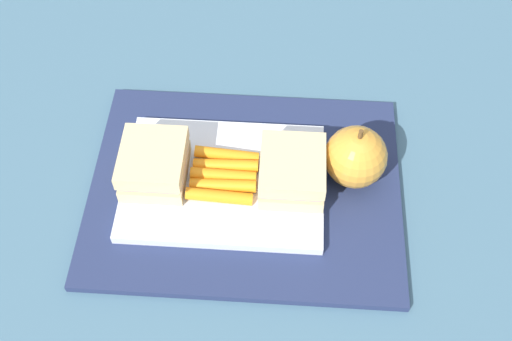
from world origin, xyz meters
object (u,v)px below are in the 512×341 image
at_px(food_tray, 224,182).
at_px(carrot_sticks_bundle, 224,175).
at_px(sandwich_half_right, 292,171).
at_px(sandwich_half_left, 154,164).
at_px(apple, 356,157).

distance_m(food_tray, carrot_sticks_bundle, 0.01).
height_order(food_tray, sandwich_half_right, sandwich_half_right).
relative_size(sandwich_half_left, carrot_sticks_bundle, 1.01).
bearing_deg(carrot_sticks_bundle, apple, 8.68).
bearing_deg(carrot_sticks_bundle, food_tray, -134.76).
xyz_separation_m(food_tray, sandwich_half_right, (0.08, 0.00, 0.03)).
height_order(food_tray, carrot_sticks_bundle, carrot_sticks_bundle).
bearing_deg(apple, food_tray, -171.18).
height_order(carrot_sticks_bundle, apple, apple).
bearing_deg(sandwich_half_right, apple, 18.04).
bearing_deg(food_tray, sandwich_half_left, 180.00).
xyz_separation_m(sandwich_half_right, carrot_sticks_bundle, (-0.08, 0.00, -0.02)).
bearing_deg(sandwich_half_left, food_tray, 0.00).
xyz_separation_m(sandwich_half_left, carrot_sticks_bundle, (0.08, 0.00, -0.02)).
bearing_deg(food_tray, apple, 8.82).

